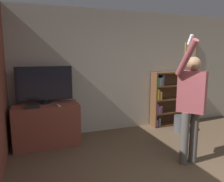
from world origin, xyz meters
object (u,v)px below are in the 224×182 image
(bookshelf, at_px, (168,99))
(waste_bin, at_px, (181,124))
(game_console, at_px, (33,106))
(television, at_px, (45,84))
(person, at_px, (192,101))

(bookshelf, relative_size, waste_bin, 3.61)
(game_console, distance_m, waste_bin, 3.21)
(game_console, relative_size, waste_bin, 0.62)
(television, height_order, game_console, television)
(bookshelf, xyz_separation_m, person, (-0.80, -1.79, 0.37))
(game_console, height_order, waste_bin, game_console)
(television, distance_m, person, 2.67)
(television, bearing_deg, bookshelf, 2.75)
(television, height_order, bookshelf, television)
(game_console, distance_m, bookshelf, 3.16)
(person, xyz_separation_m, waste_bin, (0.81, 1.27, -0.85))
(television, relative_size, game_console, 4.58)
(bookshelf, distance_m, waste_bin, 0.71)
(television, relative_size, person, 0.52)
(game_console, height_order, bookshelf, bookshelf)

